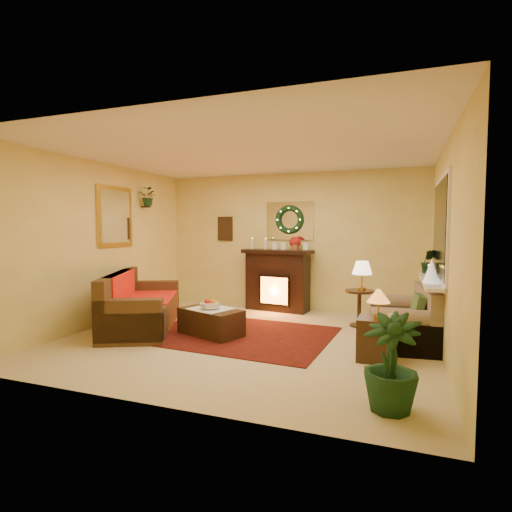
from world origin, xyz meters
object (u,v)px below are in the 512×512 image
(sofa, at_px, (143,301))
(end_table_square, at_px, (376,337))
(loveseat, at_px, (402,312))
(coffee_table, at_px, (211,321))
(side_table_round, at_px, (359,306))
(fireplace, at_px, (277,281))

(sofa, distance_m, end_table_square, 3.53)
(sofa, relative_size, end_table_square, 4.04)
(sofa, bearing_deg, loveseat, -16.93)
(end_table_square, bearing_deg, coffee_table, 172.49)
(sofa, relative_size, loveseat, 1.53)
(side_table_round, bearing_deg, fireplace, 154.39)
(fireplace, distance_m, end_table_square, 3.05)
(sofa, height_order, fireplace, fireplace)
(side_table_round, height_order, end_table_square, side_table_round)
(end_table_square, bearing_deg, loveseat, 70.96)
(sofa, height_order, side_table_round, sofa)
(coffee_table, bearing_deg, sofa, -160.61)
(coffee_table, bearing_deg, loveseat, 31.93)
(loveseat, distance_m, side_table_round, 0.99)
(fireplace, xyz_separation_m, coffee_table, (-0.39, -2.04, -0.34))
(fireplace, height_order, coffee_table, fireplace)
(side_table_round, bearing_deg, coffee_table, -146.99)
(sofa, bearing_deg, end_table_square, -29.93)
(end_table_square, xyz_separation_m, coffee_table, (-2.32, 0.31, -0.06))
(end_table_square, bearing_deg, fireplace, 129.42)
(side_table_round, xyz_separation_m, coffee_table, (-1.97, -1.28, -0.12))
(sofa, distance_m, fireplace, 2.57)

